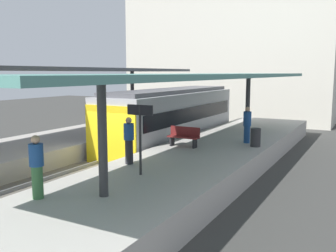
# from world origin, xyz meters

# --- Properties ---
(ground_plane) EXTENTS (80.00, 80.00, 0.00)m
(ground_plane) POSITION_xyz_m (0.00, 0.00, 0.00)
(ground_plane) COLOR #383835
(platform_left) EXTENTS (4.40, 28.00, 1.00)m
(platform_left) POSITION_xyz_m (-3.80, 0.00, 0.50)
(platform_left) COLOR #ADA8A0
(platform_left) RESTS_ON ground_plane
(platform_right) EXTENTS (4.40, 28.00, 1.00)m
(platform_right) POSITION_xyz_m (3.80, 0.00, 0.50)
(platform_right) COLOR #ADA8A0
(platform_right) RESTS_ON ground_plane
(track_ballast) EXTENTS (3.20, 28.00, 0.20)m
(track_ballast) POSITION_xyz_m (0.00, 0.00, 0.10)
(track_ballast) COLOR #59544C
(track_ballast) RESTS_ON ground_plane
(rail_near_side) EXTENTS (0.08, 28.00, 0.14)m
(rail_near_side) POSITION_xyz_m (-0.72, 0.00, 0.27)
(rail_near_side) COLOR slate
(rail_near_side) RESTS_ON track_ballast
(rail_far_side) EXTENTS (0.08, 28.00, 0.14)m
(rail_far_side) POSITION_xyz_m (0.72, 0.00, 0.27)
(rail_far_side) COLOR slate
(rail_far_side) RESTS_ON track_ballast
(commuter_train) EXTENTS (2.78, 11.35, 3.10)m
(commuter_train) POSITION_xyz_m (0.00, 6.00, 1.73)
(commuter_train) COLOR #ADADB2
(commuter_train) RESTS_ON track_ballast
(canopy_left) EXTENTS (4.18, 21.00, 3.44)m
(canopy_left) POSITION_xyz_m (-3.80, 1.40, 4.31)
(canopy_left) COLOR #333335
(canopy_left) RESTS_ON platform_left
(canopy_right) EXTENTS (4.18, 21.00, 3.15)m
(canopy_right) POSITION_xyz_m (3.80, 1.40, 4.03)
(canopy_right) COLOR #333335
(canopy_right) RESTS_ON platform_right
(platform_bench) EXTENTS (1.40, 0.41, 0.86)m
(platform_bench) POSITION_xyz_m (2.71, 2.03, 1.46)
(platform_bench) COLOR black
(platform_bench) RESTS_ON platform_right
(platform_sign) EXTENTS (0.90, 0.08, 2.21)m
(platform_sign) POSITION_xyz_m (3.53, -2.71, 2.62)
(platform_sign) COLOR #262628
(platform_sign) RESTS_ON platform_right
(litter_bin) EXTENTS (0.44, 0.44, 0.80)m
(litter_bin) POSITION_xyz_m (5.44, 3.53, 1.40)
(litter_bin) COLOR #2D2D30
(litter_bin) RESTS_ON platform_right
(passenger_near_bench) EXTENTS (0.36, 0.36, 1.64)m
(passenger_near_bench) POSITION_xyz_m (2.44, -5.86, 1.85)
(passenger_near_bench) COLOR #386B3D
(passenger_near_bench) RESTS_ON platform_right
(passenger_mid_platform) EXTENTS (0.36, 0.36, 1.66)m
(passenger_mid_platform) POSITION_xyz_m (4.85, 4.19, 1.86)
(passenger_mid_platform) COLOR navy
(passenger_mid_platform) RESTS_ON platform_right
(passenger_far_end) EXTENTS (0.36, 0.36, 1.66)m
(passenger_far_end) POSITION_xyz_m (2.39, -1.70, 1.86)
(passenger_far_end) COLOR #232328
(passenger_far_end) RESTS_ON platform_right
(station_building_backdrop) EXTENTS (18.00, 6.00, 11.00)m
(station_building_backdrop) POSITION_xyz_m (-1.74, 20.00, 5.50)
(station_building_backdrop) COLOR beige
(station_building_backdrop) RESTS_ON ground_plane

